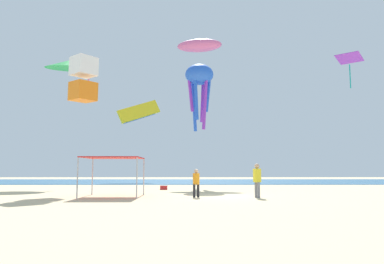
# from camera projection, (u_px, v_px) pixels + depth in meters

# --- Properties ---
(ground) EXTENTS (110.00, 110.00, 0.10)m
(ground) POSITION_uv_depth(u_px,v_px,m) (217.00, 197.00, 21.20)
(ground) COLOR beige
(ocean_strip) EXTENTS (110.00, 21.90, 0.03)m
(ocean_strip) POSITION_uv_depth(u_px,v_px,m) (201.00, 181.00, 48.54)
(ocean_strip) COLOR #28608C
(ocean_strip) RESTS_ON ground
(canopy_tent) EXTENTS (3.31, 3.15, 2.31)m
(canopy_tent) POSITION_uv_depth(u_px,v_px,m) (113.00, 159.00, 21.32)
(canopy_tent) COLOR #B2B2B7
(canopy_tent) RESTS_ON ground
(person_near_tent) EXTENTS (0.38, 0.38, 1.61)m
(person_near_tent) POSITION_uv_depth(u_px,v_px,m) (196.00, 181.00, 20.67)
(person_near_tent) COLOR black
(person_near_tent) RESTS_ON ground
(person_leftmost) EXTENTS (0.46, 0.50, 1.92)m
(person_leftmost) POSITION_uv_depth(u_px,v_px,m) (257.00, 178.00, 20.33)
(person_leftmost) COLOR slate
(person_leftmost) RESTS_ON ground
(cooler_box) EXTENTS (0.57, 0.37, 0.35)m
(cooler_box) POSITION_uv_depth(u_px,v_px,m) (164.00, 187.00, 28.50)
(cooler_box) COLOR red
(cooler_box) RESTS_ON ground
(kite_parafoil_yellow) EXTENTS (5.63, 3.54, 3.83)m
(kite_parafoil_yellow) POSITION_uv_depth(u_px,v_px,m) (139.00, 112.00, 49.45)
(kite_parafoil_yellow) COLOR yellow
(kite_diamond_purple) EXTENTS (2.82, 2.82, 2.94)m
(kite_diamond_purple) POSITION_uv_depth(u_px,v_px,m) (349.00, 60.00, 32.08)
(kite_diamond_purple) COLOR purple
(kite_box_white) EXTENTS (2.16, 2.16, 3.23)m
(kite_box_white) POSITION_uv_depth(u_px,v_px,m) (83.00, 79.00, 26.06)
(kite_box_white) COLOR white
(kite_octopus_blue) EXTENTS (2.96, 2.96, 6.25)m
(kite_octopus_blue) POSITION_uv_depth(u_px,v_px,m) (199.00, 78.00, 33.86)
(kite_octopus_blue) COLOR blue
(kite_inflatable_pink) EXTENTS (5.30, 2.46, 1.92)m
(kite_inflatable_pink) POSITION_uv_depth(u_px,v_px,m) (199.00, 45.00, 40.99)
(kite_inflatable_pink) COLOR pink
(kite_delta_green) EXTENTS (5.23, 5.29, 4.00)m
(kite_delta_green) POSITION_uv_depth(u_px,v_px,m) (69.00, 65.00, 36.51)
(kite_delta_green) COLOR green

